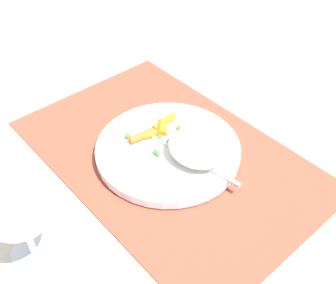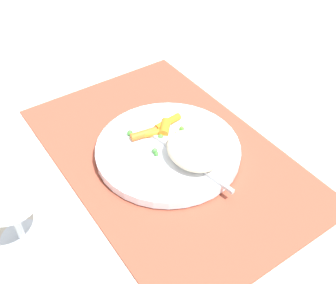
{
  "view_description": "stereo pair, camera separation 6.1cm",
  "coord_description": "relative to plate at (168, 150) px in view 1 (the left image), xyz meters",
  "views": [
    {
      "loc": [
        -0.39,
        0.34,
        0.5
      ],
      "look_at": [
        0.0,
        0.0,
        0.03
      ],
      "focal_mm": 45.15,
      "sensor_mm": 36.0,
      "label": 1
    },
    {
      "loc": [
        -0.42,
        0.29,
        0.5
      ],
      "look_at": [
        0.0,
        0.0,
        0.03
      ],
      "focal_mm": 45.15,
      "sensor_mm": 36.0,
      "label": 2
    }
  ],
  "objects": [
    {
      "name": "ground_plane",
      "position": [
        0.0,
        0.0,
        -0.01
      ],
      "size": [
        2.4,
        2.4,
        0.0
      ],
      "primitive_type": "plane",
      "color": "beige"
    },
    {
      "name": "placemat",
      "position": [
        0.0,
        0.0,
        -0.01
      ],
      "size": [
        0.51,
        0.33,
        0.01
      ],
      "primitive_type": "cube",
      "color": "#9E4733",
      "rests_on": "ground_plane"
    },
    {
      "name": "plate",
      "position": [
        0.0,
        0.0,
        0.0
      ],
      "size": [
        0.24,
        0.24,
        0.01
      ],
      "primitive_type": "cylinder",
      "color": "white",
      "rests_on": "placemat"
    },
    {
      "name": "rice_mound",
      "position": [
        -0.05,
        -0.02,
        0.03
      ],
      "size": [
        0.1,
        0.08,
        0.04
      ],
      "primitive_type": "ellipsoid",
      "color": "beige",
      "rests_on": "plate"
    },
    {
      "name": "carrot_portion",
      "position": [
        0.04,
        -0.01,
        0.01
      ],
      "size": [
        0.04,
        0.1,
        0.02
      ],
      "color": "orange",
      "rests_on": "plate"
    },
    {
      "name": "pea_scatter",
      "position": [
        0.02,
        -0.01,
        0.01
      ],
      "size": [
        0.08,
        0.09,
        0.01
      ],
      "color": "green",
      "rests_on": "plate"
    },
    {
      "name": "fork",
      "position": [
        -0.02,
        -0.0,
        0.01
      ],
      "size": [
        0.19,
        0.04,
        0.01
      ],
      "color": "silver",
      "rests_on": "plate"
    },
    {
      "name": "wine_glass",
      "position": [
        -0.02,
        0.26,
        0.1
      ],
      "size": [
        0.08,
        0.08,
        0.16
      ],
      "color": "silver",
      "rests_on": "ground_plane"
    }
  ]
}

